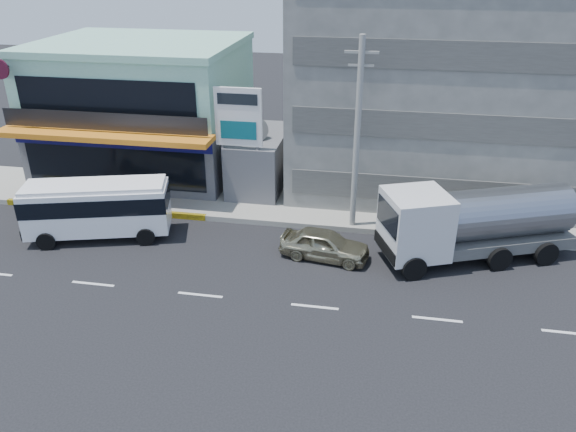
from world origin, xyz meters
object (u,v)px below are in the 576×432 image
object	(u,v)px
utility_pole_near	(357,136)
tanker_truck	(471,222)
satellite_dish	(256,138)
shop_building	(145,111)
concrete_building	(436,71)
sedan	(325,244)
billboard	(239,124)
motorcycle_rider	(54,211)
minibus	(97,206)

from	to	relation	value
utility_pole_near	tanker_truck	bearing A→B (deg)	-19.97
satellite_dish	shop_building	bearing A→B (deg)	159.79
concrete_building	sedan	distance (m)	13.52
concrete_building	utility_pole_near	bearing A→B (deg)	-117.76
shop_building	billboard	distance (m)	8.92
concrete_building	tanker_truck	bearing A→B (deg)	-80.38
billboard	sedan	world-z (taller)	billboard
shop_building	satellite_dish	world-z (taller)	shop_building
satellite_dish	utility_pole_near	size ratio (longest dim) A/B	0.15
shop_building	satellite_dish	distance (m)	8.54
concrete_building	tanker_truck	xyz separation A→B (m)	(1.63, -9.65, -5.07)
shop_building	tanker_truck	world-z (taller)	shop_building
motorcycle_rider	utility_pole_near	bearing A→B (deg)	7.60
tanker_truck	utility_pole_near	bearing A→B (deg)	160.03
sedan	shop_building	bearing A→B (deg)	61.50
satellite_dish	tanker_truck	size ratio (longest dim) A/B	0.16
tanker_truck	billboard	bearing A→B (deg)	162.41
billboard	tanker_truck	bearing A→B (deg)	-17.59
satellite_dish	billboard	bearing A→B (deg)	-105.52
billboard	tanker_truck	size ratio (longest dim) A/B	0.73
minibus	billboard	bearing A→B (deg)	38.39
minibus	sedan	xyz separation A→B (m)	(11.63, -0.12, -1.05)
billboard	tanker_truck	distance (m)	13.08
motorcycle_rider	billboard	bearing A→B (deg)	22.61
satellite_dish	minibus	xyz separation A→B (m)	(-6.72, -6.73, -1.80)
motorcycle_rider	satellite_dish	bearing A→B (deg)	29.98
utility_pole_near	minibus	bearing A→B (deg)	-166.18
minibus	motorcycle_rider	distance (m)	3.52
billboard	shop_building	bearing A→B (deg)	147.68
utility_pole_near	sedan	world-z (taller)	utility_pole_near
utility_pole_near	sedan	size ratio (longest dim) A/B	2.33
utility_pole_near	tanker_truck	size ratio (longest dim) A/B	1.06
satellite_dish	motorcycle_rider	world-z (taller)	satellite_dish
concrete_building	motorcycle_rider	world-z (taller)	concrete_building
shop_building	sedan	xyz separation A→B (m)	(12.91, -9.79, -3.27)
minibus	tanker_truck	xyz separation A→B (m)	(18.36, 1.08, 0.15)
billboard	minibus	distance (m)	8.54
shop_building	billboard	xyz separation A→B (m)	(7.50, -4.75, 0.93)
utility_pole_near	sedan	bearing A→B (deg)	-108.58
satellite_dish	utility_pole_near	distance (m)	7.17
shop_building	billboard	size ratio (longest dim) A/B	1.80
shop_building	tanker_truck	bearing A→B (deg)	-23.63
satellite_dish	motorcycle_rider	bearing A→B (deg)	-150.02
billboard	minibus	xyz separation A→B (m)	(-6.22, -4.93, -3.15)
tanker_truck	minibus	bearing A→B (deg)	-176.63
utility_pole_near	shop_building	bearing A→B (deg)	154.94
shop_building	tanker_truck	size ratio (longest dim) A/B	1.31
sedan	motorcycle_rider	bearing A→B (deg)	94.36
sedan	tanker_truck	bearing A→B (deg)	-71.19
sedan	billboard	bearing A→B (deg)	55.65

